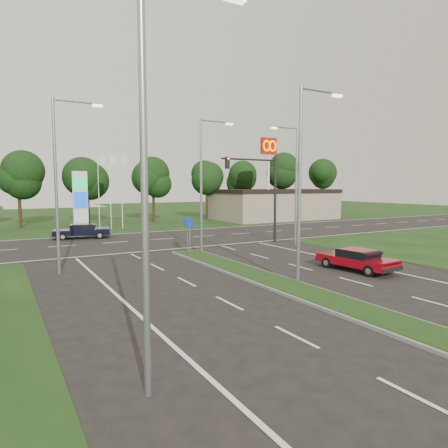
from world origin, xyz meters
TOP-DOWN VIEW (x-y plane):
  - ground at (0.00, 0.00)m, footprint 160.00×160.00m
  - verge_far at (0.00, 55.00)m, footprint 160.00×50.00m
  - cross_road at (0.00, 24.00)m, footprint 160.00×12.00m
  - median_kerb at (0.00, 4.00)m, footprint 2.00×26.00m
  - commercial_building at (22.00, 36.00)m, footprint 16.00×9.00m
  - streetlight_median_near at (1.00, 6.00)m, footprint 2.53×0.22m
  - streetlight_median_far at (1.00, 16.00)m, footprint 2.53×0.22m
  - streetlight_left_near at (-8.30, 0.00)m, footprint 2.53×0.22m
  - streetlight_left_far at (-8.30, 14.00)m, footprint 2.53×0.22m
  - streetlight_right_far at (8.80, 16.00)m, footprint 2.53×0.22m
  - traffic_signal at (7.19, 18.00)m, footprint 5.10×0.42m
  - median_signs at (0.00, 16.40)m, footprint 1.16×1.76m
  - gas_pylon at (-3.79, 33.05)m, footprint 5.80×1.26m
  - mcdonalds_sign at (18.00, 31.97)m, footprint 2.20×0.47m
  - treeline_far at (0.10, 39.93)m, footprint 6.00×6.00m
  - red_sedan at (5.60, 6.82)m, footprint 2.13×4.39m
  - navy_sedan at (-4.86, 27.89)m, footprint 4.90×2.78m

SIDE VIEW (x-z plane):
  - ground at x=0.00m, z-range 0.00..0.00m
  - verge_far at x=0.00m, z-range -0.01..0.01m
  - cross_road at x=0.00m, z-range -0.01..0.01m
  - median_kerb at x=0.00m, z-range 0.00..0.12m
  - red_sedan at x=5.60m, z-range 0.04..1.21m
  - navy_sedan at x=-4.86m, z-range 0.05..1.32m
  - median_signs at x=0.00m, z-range 0.52..2.90m
  - commercial_building at x=22.00m, z-range 0.00..4.00m
  - gas_pylon at x=-3.79m, z-range -0.80..7.20m
  - traffic_signal at x=7.19m, z-range 1.15..8.15m
  - streetlight_median_near at x=1.00m, z-range 0.58..9.58m
  - streetlight_median_far at x=1.00m, z-range 0.58..9.58m
  - streetlight_left_near at x=-8.30m, z-range 0.58..9.58m
  - streetlight_left_far at x=-8.30m, z-range 0.58..9.58m
  - streetlight_right_far at x=8.80m, z-range 0.58..9.58m
  - treeline_far at x=0.10m, z-range 1.88..11.78m
  - mcdonalds_sign at x=18.00m, z-range 2.79..13.19m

